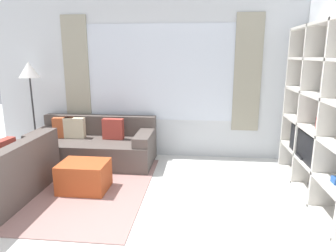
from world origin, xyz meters
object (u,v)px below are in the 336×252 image
at_px(ottoman, 84,177).
at_px(couch_main, 94,146).
at_px(shelving_unit, 325,115).
at_px(floor_lamp, 29,76).

bearing_deg(ottoman, couch_main, 102.61).
height_order(shelving_unit, couch_main, shelving_unit).
relative_size(couch_main, floor_lamp, 1.19).
distance_m(shelving_unit, couch_main, 3.43).
height_order(couch_main, ottoman, couch_main).
xyz_separation_m(shelving_unit, ottoman, (-2.98, -0.18, -0.85)).
height_order(shelving_unit, floor_lamp, shelving_unit).
relative_size(couch_main, ottoman, 3.19).
bearing_deg(shelving_unit, couch_main, 164.40).
height_order(couch_main, floor_lamp, floor_lamp).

